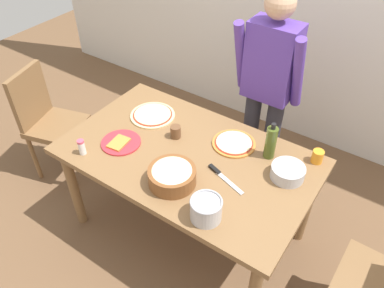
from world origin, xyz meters
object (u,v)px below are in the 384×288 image
at_px(pizza_raw_on_board, 153,115).
at_px(cup_small_brown, 176,132).
at_px(person_cook, 268,85).
at_px(steel_pot, 206,209).
at_px(dining_table, 188,165).
at_px(chair_wooden_left, 47,118).
at_px(mixing_bowl_steel, 288,172).
at_px(popcorn_bowl, 172,175).
at_px(salt_shaker, 82,147).
at_px(plate_with_slice, 121,142).
at_px(olive_oil_bottle, 271,142).
at_px(chef_knife, 221,175).
at_px(cup_orange, 318,156).
at_px(pizza_cooked_on_tray, 234,143).

height_order(pizza_raw_on_board, cup_small_brown, cup_small_brown).
distance_m(person_cook, steel_pot, 1.13).
distance_m(dining_table, chair_wooden_left, 1.33).
distance_m(mixing_bowl_steel, cup_small_brown, 0.77).
height_order(chair_wooden_left, popcorn_bowl, chair_wooden_left).
xyz_separation_m(chair_wooden_left, salt_shaker, (0.77, -0.28, 0.27)).
bearing_deg(steel_pot, popcorn_bowl, 160.88).
relative_size(pizza_raw_on_board, cup_small_brown, 3.73).
distance_m(chair_wooden_left, popcorn_bowl, 1.42).
relative_size(chair_wooden_left, popcorn_bowl, 3.39).
bearing_deg(plate_with_slice, salt_shaker, -122.48).
relative_size(mixing_bowl_steel, olive_oil_bottle, 0.78).
bearing_deg(chef_knife, cup_orange, 46.51).
distance_m(chair_wooden_left, cup_orange, 2.09).
xyz_separation_m(person_cook, olive_oil_bottle, (0.26, -0.48, -0.07)).
bearing_deg(chair_wooden_left, salt_shaker, -20.11).
bearing_deg(popcorn_bowl, chef_knife, 44.05).
distance_m(dining_table, salt_shaker, 0.68).
relative_size(dining_table, salt_shaker, 15.09).
height_order(person_cook, steel_pot, person_cook).
relative_size(pizza_raw_on_board, pizza_cooked_on_tray, 1.12).
bearing_deg(mixing_bowl_steel, pizza_raw_on_board, 178.67).
height_order(steel_pot, salt_shaker, steel_pot).
distance_m(plate_with_slice, salt_shaker, 0.25).
relative_size(mixing_bowl_steel, steel_pot, 1.15).
bearing_deg(salt_shaker, chef_knife, 21.15).
bearing_deg(salt_shaker, pizza_raw_on_board, 78.40).
xyz_separation_m(chair_wooden_left, pizza_raw_on_board, (0.88, 0.28, 0.23)).
bearing_deg(popcorn_bowl, pizza_cooked_on_tray, 75.80).
xyz_separation_m(olive_oil_bottle, salt_shaker, (-0.98, -0.64, -0.06)).
xyz_separation_m(dining_table, popcorn_bowl, (0.07, -0.25, 0.15)).
relative_size(cup_orange, chef_knife, 0.30).
bearing_deg(pizza_raw_on_board, steel_pot, -34.21).
xyz_separation_m(pizza_raw_on_board, cup_small_brown, (0.27, -0.09, 0.03)).
bearing_deg(person_cook, pizza_raw_on_board, -137.02).
bearing_deg(person_cook, plate_with_slice, -122.70).
xyz_separation_m(plate_with_slice, chef_knife, (0.70, 0.11, -0.00)).
relative_size(pizza_raw_on_board, steel_pot, 1.83).
bearing_deg(pizza_cooked_on_tray, salt_shaker, -140.35).
xyz_separation_m(pizza_raw_on_board, steel_pot, (0.80, -0.55, 0.06)).
distance_m(plate_with_slice, popcorn_bowl, 0.50).
height_order(popcorn_bowl, salt_shaker, popcorn_bowl).
bearing_deg(salt_shaker, person_cook, 57.34).
bearing_deg(cup_small_brown, dining_table, -30.85).
relative_size(steel_pot, chef_knife, 0.61).
height_order(mixing_bowl_steel, cup_orange, cup_orange).
bearing_deg(plate_with_slice, cup_orange, 26.46).
bearing_deg(dining_table, salt_shaker, -146.37).
distance_m(chair_wooden_left, mixing_bowl_steel, 1.95).
relative_size(chair_wooden_left, cup_small_brown, 11.18).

